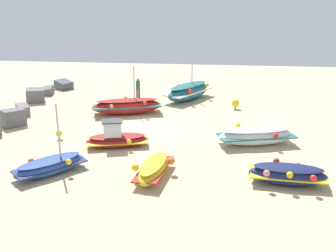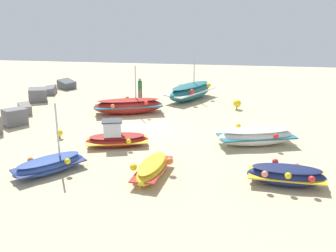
{
  "view_description": "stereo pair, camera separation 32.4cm",
  "coord_description": "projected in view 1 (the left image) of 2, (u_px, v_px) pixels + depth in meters",
  "views": [
    {
      "loc": [
        -21.99,
        -4.1,
        7.57
      ],
      "look_at": [
        -2.05,
        -1.82,
        0.9
      ],
      "focal_mm": 42.57,
      "sensor_mm": 36.0,
      "label": 1
    },
    {
      "loc": [
        -21.95,
        -4.42,
        7.57
      ],
      "look_at": [
        -2.05,
        -1.82,
        0.9
      ],
      "focal_mm": 42.57,
      "sensor_mm": 36.0,
      "label": 2
    }
  ],
  "objects": [
    {
      "name": "ground_plane",
      "position": [
        142.0,
        128.0,
        23.56
      ],
      "size": [
        45.64,
        45.64,
        0.0
      ],
      "primitive_type": "plane",
      "color": "#C6B289"
    },
    {
      "name": "fishing_boat_0",
      "position": [
        50.0,
        166.0,
        17.51
      ],
      "size": [
        3.16,
        3.02,
        3.14
      ],
      "rotation": [
        0.0,
        0.0,
        2.4
      ],
      "color": "#2D4C9E",
      "rests_on": "ground_plane"
    },
    {
      "name": "fishing_boat_1",
      "position": [
        127.0,
        106.0,
        26.27
      ],
      "size": [
        3.02,
        4.88,
        3.27
      ],
      "rotation": [
        0.0,
        0.0,
        1.88
      ],
      "color": "maroon",
      "rests_on": "ground_plane"
    },
    {
      "name": "fishing_boat_2",
      "position": [
        117.0,
        138.0,
        20.67
      ],
      "size": [
        2.0,
        3.45,
        1.44
      ],
      "rotation": [
        0.0,
        0.0,
        1.83
      ],
      "color": "maroon",
      "rests_on": "ground_plane"
    },
    {
      "name": "fishing_boat_3",
      "position": [
        256.0,
        136.0,
        20.94
      ],
      "size": [
        2.55,
        4.38,
        0.97
      ],
      "rotation": [
        0.0,
        0.0,
        1.84
      ],
      "color": "white",
      "rests_on": "ground_plane"
    },
    {
      "name": "fishing_boat_4",
      "position": [
        188.0,
        91.0,
        29.79
      ],
      "size": [
        4.77,
        3.78,
        3.56
      ],
      "rotation": [
        0.0,
        0.0,
        2.59
      ],
      "color": "#1E6670",
      "rests_on": "ground_plane"
    },
    {
      "name": "fishing_boat_5",
      "position": [
        288.0,
        174.0,
        16.53
      ],
      "size": [
        1.65,
        3.3,
        0.91
      ],
      "rotation": [
        0.0,
        0.0,
        1.49
      ],
      "color": "navy",
      "rests_on": "ground_plane"
    },
    {
      "name": "fishing_boat_6",
      "position": [
        154.0,
        169.0,
        17.22
      ],
      "size": [
        3.16,
        1.77,
        0.8
      ],
      "rotation": [
        0.0,
        0.0,
        6.15
      ],
      "color": "gold",
      "rests_on": "ground_plane"
    },
    {
      "name": "person_walking",
      "position": [
        138.0,
        87.0,
        29.61
      ],
      "size": [
        0.32,
        0.32,
        1.66
      ],
      "rotation": [
        0.0,
        0.0,
        0.24
      ],
      "color": "brown",
      "rests_on": "ground_plane"
    },
    {
      "name": "breakwater_rocks",
      "position": [
        9.0,
        117.0,
        24.27
      ],
      "size": [
        21.05,
        2.68,
        1.36
      ],
      "color": "slate",
      "rests_on": "ground_plane"
    },
    {
      "name": "mooring_buoy_0",
      "position": [
        59.0,
        134.0,
        21.73
      ],
      "size": [
        0.37,
        0.37,
        0.52
      ],
      "color": "#3F3F42",
      "rests_on": "ground_plane"
    },
    {
      "name": "mooring_buoy_1",
      "position": [
        235.0,
        103.0,
        27.43
      ],
      "size": [
        0.54,
        0.54,
        0.69
      ],
      "color": "#3F3F42",
      "rests_on": "ground_plane"
    }
  ]
}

